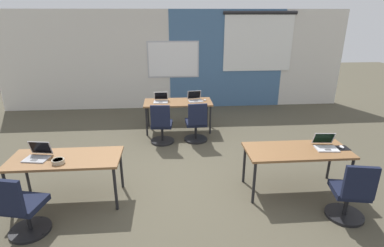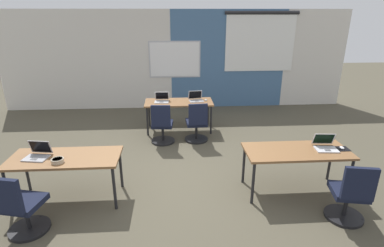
% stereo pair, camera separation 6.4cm
% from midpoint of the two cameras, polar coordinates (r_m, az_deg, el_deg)
% --- Properties ---
extents(ground_plane, '(24.00, 24.00, 0.00)m').
position_cam_midpoint_polar(ground_plane, '(5.42, -1.44, -9.74)').
color(ground_plane, '#4C4738').
extents(back_wall_assembly, '(10.00, 0.27, 2.80)m').
position_cam_midpoint_polar(back_wall_assembly, '(8.98, -2.30, 11.95)').
color(back_wall_assembly, silver).
rests_on(back_wall_assembly, ground).
extents(desk_near_left, '(1.60, 0.70, 0.72)m').
position_cam_midpoint_polar(desk_near_left, '(4.84, -22.50, -6.48)').
color(desk_near_left, brown).
rests_on(desk_near_left, ground).
extents(desk_near_right, '(1.60, 0.70, 0.72)m').
position_cam_midpoint_polar(desk_near_right, '(4.97, 19.51, -5.37)').
color(desk_near_right, brown).
rests_on(desk_near_right, ground).
extents(desk_far_center, '(1.60, 0.70, 0.72)m').
position_cam_midpoint_polar(desk_far_center, '(7.19, -2.24, 3.70)').
color(desk_far_center, brown).
rests_on(desk_far_center, ground).
extents(laptop_near_left_end, '(0.37, 0.34, 0.23)m').
position_cam_midpoint_polar(laptop_near_left_end, '(4.95, -26.83, -5.19)').
color(laptop_near_left_end, '#9E9EA3').
rests_on(laptop_near_left_end, desk_near_left).
extents(chair_near_left_end, '(0.53, 0.58, 0.92)m').
position_cam_midpoint_polar(chair_near_left_end, '(4.50, -29.25, -13.95)').
color(chair_near_left_end, black).
rests_on(chair_near_left_end, ground).
extents(laptop_far_right, '(0.37, 0.35, 0.23)m').
position_cam_midpoint_polar(laptop_far_right, '(7.24, 1.01, 4.71)').
color(laptop_far_right, '#B7B7BC').
rests_on(laptop_far_right, desk_far_center).
extents(mouse_far_right, '(0.06, 0.10, 0.03)m').
position_cam_midpoint_polar(mouse_far_right, '(7.25, 2.89, 4.46)').
color(mouse_far_right, '#B2B2B7').
rests_on(mouse_far_right, desk_far_center).
extents(chair_far_right, '(0.52, 0.55, 0.92)m').
position_cam_midpoint_polar(chair_far_right, '(6.62, 1.20, -0.37)').
color(chair_far_right, black).
rests_on(chair_far_right, ground).
extents(laptop_near_right_end, '(0.36, 0.35, 0.22)m').
position_cam_midpoint_polar(laptop_near_right_end, '(5.14, 24.23, -3.84)').
color(laptop_near_right_end, silver).
rests_on(laptop_near_right_end, desk_near_right).
extents(mousepad_near_right_end, '(0.22, 0.19, 0.00)m').
position_cam_midpoint_polar(mousepad_near_right_end, '(5.25, 26.75, -4.29)').
color(mousepad_near_right_end, black).
rests_on(mousepad_near_right_end, desk_near_right).
extents(mouse_near_right_end, '(0.06, 0.10, 0.03)m').
position_cam_midpoint_polar(mouse_near_right_end, '(5.25, 26.79, -4.10)').
color(mouse_near_right_end, silver).
rests_on(mouse_near_right_end, mousepad_near_right_end).
extents(chair_near_right_end, '(0.52, 0.57, 0.92)m').
position_cam_midpoint_polar(chair_near_right_end, '(4.70, 28.02, -12.20)').
color(chair_near_right_end, black).
rests_on(chair_near_right_end, ground).
extents(laptop_far_left, '(0.34, 0.33, 0.22)m').
position_cam_midpoint_polar(laptop_far_left, '(7.19, -5.49, 4.51)').
color(laptop_far_left, silver).
rests_on(laptop_far_left, desk_far_center).
extents(chair_far_left, '(0.52, 0.55, 0.92)m').
position_cam_midpoint_polar(chair_far_left, '(6.56, -5.38, -0.67)').
color(chair_far_left, black).
rests_on(chair_far_left, ground).
extents(snack_bowl, '(0.18, 0.18, 0.06)m').
position_cam_midpoint_polar(snack_bowl, '(4.67, -23.72, -6.37)').
color(snack_bowl, tan).
rests_on(snack_bowl, desk_near_left).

